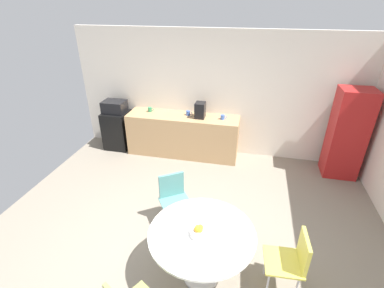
{
  "coord_description": "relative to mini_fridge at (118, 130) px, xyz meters",
  "views": [
    {
      "loc": [
        0.76,
        -2.61,
        3.08
      ],
      "look_at": [
        -0.13,
        1.36,
        0.95
      ],
      "focal_mm": 26.02,
      "sensor_mm": 36.0,
      "label": 1
    }
  ],
  "objects": [
    {
      "name": "locker_cabinet",
      "position": [
        4.71,
        -0.1,
        0.43
      ],
      "size": [
        0.6,
        0.5,
        1.71
      ],
      "primitive_type": "cube",
      "color": "#B21E1E",
      "rests_on": "ground_plane"
    },
    {
      "name": "mini_fridge",
      "position": [
        0.0,
        0.0,
        0.0
      ],
      "size": [
        0.54,
        0.54,
        0.85
      ],
      "primitive_type": "cube",
      "color": "black",
      "rests_on": "ground_plane"
    },
    {
      "name": "fruit_bowl",
      "position": [
        2.5,
        -3.01,
        0.36
      ],
      "size": [
        0.23,
        0.23,
        0.13
      ],
      "color": "silver",
      "rests_on": "round_table"
    },
    {
      "name": "mug_white",
      "position": [
        1.64,
        0.07,
        0.52
      ],
      "size": [
        0.13,
        0.08,
        0.09
      ],
      "color": "#3F66BF",
      "rests_on": "counter_block"
    },
    {
      "name": "mug_red",
      "position": [
        0.78,
        0.1,
        0.52
      ],
      "size": [
        0.13,
        0.08,
        0.09
      ],
      "color": "#338C59",
      "rests_on": "counter_block"
    },
    {
      "name": "chair_teal",
      "position": [
        1.94,
        -2.12,
        0.1
      ],
      "size": [
        0.58,
        0.58,
        0.83
      ],
      "color": "silver",
      "rests_on": "ground_plane"
    },
    {
      "name": "counter_block",
      "position": [
        1.54,
        0.0,
        0.02
      ],
      "size": [
        2.37,
        0.6,
        0.9
      ],
      "primitive_type": "cube",
      "color": "tan",
      "rests_on": "ground_plane"
    },
    {
      "name": "wall_back",
      "position": [
        2.16,
        0.35,
        0.87
      ],
      "size": [
        6.0,
        0.1,
        2.6
      ],
      "primitive_type": "cube",
      "color": "silver",
      "rests_on": "ground_plane"
    },
    {
      "name": "round_table",
      "position": [
        2.52,
        -2.97,
        0.2
      ],
      "size": [
        1.22,
        1.22,
        0.74
      ],
      "color": "silver",
      "rests_on": "ground_plane"
    },
    {
      "name": "microwave",
      "position": [
        0.0,
        0.0,
        0.56
      ],
      "size": [
        0.48,
        0.38,
        0.26
      ],
      "primitive_type": "cube",
      "color": "black",
      "rests_on": "mini_fridge"
    },
    {
      "name": "coffee_maker",
      "position": [
        1.91,
        0.0,
        0.63
      ],
      "size": [
        0.2,
        0.24,
        0.32
      ],
      "primitive_type": "cube",
      "color": "black",
      "rests_on": "counter_block"
    },
    {
      "name": "ground_plane",
      "position": [
        2.16,
        -2.65,
        -0.43
      ],
      "size": [
        6.0,
        6.0,
        0.0
      ],
      "primitive_type": "plane",
      "color": "gray"
    },
    {
      "name": "chair_yellow",
      "position": [
        3.55,
        -2.91,
        0.1
      ],
      "size": [
        0.45,
        0.45,
        0.83
      ],
      "color": "silver",
      "rests_on": "ground_plane"
    },
    {
      "name": "mug_green",
      "position": [
        2.38,
        0.0,
        0.52
      ],
      "size": [
        0.13,
        0.08,
        0.09
      ],
      "color": "#3F66BF",
      "rests_on": "counter_block"
    }
  ]
}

